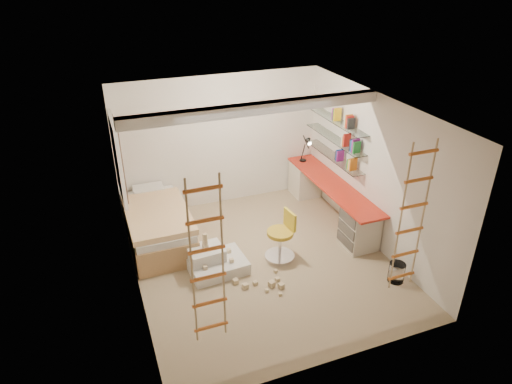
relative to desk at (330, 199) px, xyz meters
name	(u,v)px	position (x,y,z in m)	size (l,w,h in m)	color
floor	(262,261)	(-1.72, -0.86, -0.40)	(4.50, 4.50, 0.00)	tan
ceiling_beam	(256,109)	(-1.72, -0.56, 2.12)	(4.00, 0.18, 0.16)	white
window_frame	(117,159)	(-3.69, 0.64, 1.15)	(0.06, 1.15, 1.35)	white
window_blind	(120,158)	(-3.65, 0.64, 1.15)	(0.02, 1.00, 1.20)	#4C2D1E
rope_ladder_left	(207,264)	(-3.07, -2.61, 1.11)	(0.41, 0.04, 2.13)	orange
rope_ladder_right	(412,218)	(-0.37, -2.61, 1.11)	(0.41, 0.04, 2.13)	orange
waste_bin	(397,272)	(0.03, -2.06, -0.25)	(0.25, 0.25, 0.31)	white
desk	(330,199)	(0.00, 0.00, 0.00)	(0.56, 2.80, 0.75)	red
shelves	(335,139)	(0.15, 0.27, 1.10)	(0.25, 1.80, 0.71)	white
bed	(158,225)	(-3.20, 0.36, -0.07)	(1.02, 2.00, 0.69)	#AD7F51
task_lamp	(307,146)	(-0.05, 0.96, 0.73)	(0.14, 0.36, 0.57)	black
swivel_chair	(281,242)	(-1.38, -0.86, -0.09)	(0.56, 0.56, 0.84)	gold
play_platform	(214,261)	(-2.52, -0.79, -0.25)	(0.93, 0.75, 0.40)	silver
toy_blocks	(244,270)	(-2.16, -1.19, -0.22)	(1.15, 1.12, 0.67)	#CCB284
books	(335,133)	(0.15, 0.27, 1.21)	(0.14, 0.52, 0.92)	orange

